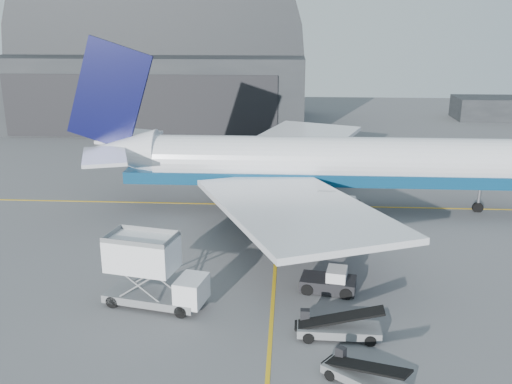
# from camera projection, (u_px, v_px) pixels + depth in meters

# --- Properties ---
(ground) EXTENTS (200.00, 200.00, 0.00)m
(ground) POSITION_uv_depth(u_px,v_px,m) (273.00, 300.00, 37.92)
(ground) COLOR #565659
(ground) RESTS_ON ground
(taxi_lines) EXTENTS (80.00, 42.12, 0.02)m
(taxi_lines) POSITION_uv_depth(u_px,v_px,m) (278.00, 232.00, 49.99)
(taxi_lines) COLOR gold
(taxi_lines) RESTS_ON ground
(hangar) EXTENTS (50.00, 28.30, 28.00)m
(hangar) POSITION_uv_depth(u_px,v_px,m) (158.00, 68.00, 98.30)
(hangar) COLOR black
(hangar) RESTS_ON ground
(distant_bldg_a) EXTENTS (14.00, 8.00, 4.00)m
(distant_bldg_a) POSITION_uv_depth(u_px,v_px,m) (493.00, 119.00, 104.35)
(distant_bldg_a) COLOR black
(distant_bldg_a) RESTS_ON ground
(airliner) EXTENTS (47.14, 45.72, 16.54)m
(airliner) POSITION_uv_depth(u_px,v_px,m) (312.00, 163.00, 54.62)
(airliner) COLOR white
(airliner) RESTS_ON ground
(catering_truck) EXTENTS (7.02, 3.80, 4.58)m
(catering_truck) POSITION_uv_depth(u_px,v_px,m) (151.00, 272.00, 36.73)
(catering_truck) COLOR slate
(catering_truck) RESTS_ON ground
(pushback_tug) EXTENTS (4.03, 2.76, 1.72)m
(pushback_tug) POSITION_uv_depth(u_px,v_px,m) (330.00, 282.00, 39.09)
(pushback_tug) COLOR black
(pushback_tug) RESTS_ON ground
(belt_loader_a) EXTENTS (5.20, 1.92, 1.98)m
(belt_loader_a) POSITION_uv_depth(u_px,v_px,m) (338.00, 328.00, 33.43)
(belt_loader_a) COLOR slate
(belt_loader_a) RESTS_ON ground
(belt_loader_b) EXTENTS (4.43, 3.89, 1.80)m
(belt_loader_b) POSITION_uv_depth(u_px,v_px,m) (364.00, 376.00, 29.02)
(belt_loader_b) COLOR slate
(belt_loader_b) RESTS_ON ground
(traffic_cone) EXTENTS (0.33, 0.33, 0.47)m
(traffic_cone) POSITION_uv_depth(u_px,v_px,m) (344.00, 279.00, 40.50)
(traffic_cone) COLOR #FE4508
(traffic_cone) RESTS_ON ground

